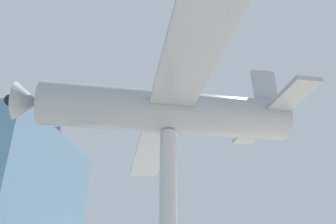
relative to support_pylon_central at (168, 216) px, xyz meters
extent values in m
cylinder|color=#B7B7BC|center=(0.00, 0.00, 0.00)|extent=(0.64, 0.64, 6.53)
cylinder|color=#93999E|center=(0.00, 0.00, 4.13)|extent=(4.63, 10.20, 1.74)
cube|color=#93999E|center=(0.00, 0.00, 4.13)|extent=(19.86, 7.59, 0.18)
cube|color=#93999E|center=(1.31, -4.27, 4.27)|extent=(6.48, 2.85, 0.18)
cube|color=#93999E|center=(1.31, -4.27, 5.45)|extent=(0.49, 1.10, 2.28)
cone|color=#93999E|center=(-1.62, 5.28, 4.13)|extent=(1.68, 1.30, 1.48)
sphere|color=black|center=(-1.80, 5.88, 4.13)|extent=(0.44, 0.44, 0.44)
camera|label=1|loc=(-12.06, -1.51, -1.71)|focal=35.00mm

